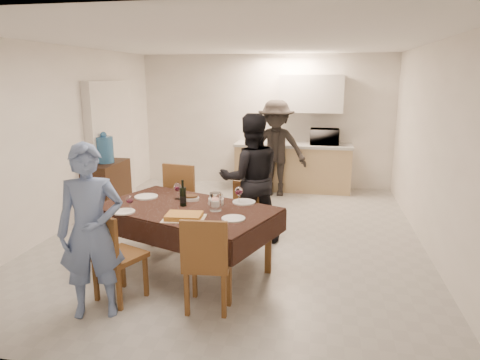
{
  "coord_description": "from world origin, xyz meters",
  "views": [
    {
      "loc": [
        1.13,
        -5.53,
        2.16
      ],
      "look_at": [
        0.13,
        -0.3,
        0.87
      ],
      "focal_mm": 32.0,
      "sensor_mm": 36.0,
      "label": 1
    }
  ],
  "objects_px": {
    "savoury_tart": "(184,216)",
    "microwave": "(325,137)",
    "water_pitcher": "(215,202)",
    "person_far": "(250,179)",
    "water_jug": "(105,150)",
    "dining_table": "(186,210)",
    "person_kitchen": "(276,148)",
    "console": "(107,187)",
    "wine_bottle": "(183,193)",
    "person_near": "(91,232)"
  },
  "relations": [
    {
      "from": "savoury_tart",
      "to": "microwave",
      "type": "xyz_separation_m",
      "value": [
        1.4,
        4.24,
        0.28
      ]
    },
    {
      "from": "console",
      "to": "water_pitcher",
      "type": "distance_m",
      "value": 3.05
    },
    {
      "from": "dining_table",
      "to": "water_pitcher",
      "type": "relative_size",
      "value": 11.05
    },
    {
      "from": "console",
      "to": "savoury_tart",
      "type": "xyz_separation_m",
      "value": [
        2.06,
        -2.26,
        0.37
      ]
    },
    {
      "from": "water_jug",
      "to": "person_kitchen",
      "type": "relative_size",
      "value": 0.24
    },
    {
      "from": "microwave",
      "to": "person_kitchen",
      "type": "height_order",
      "value": "person_kitchen"
    },
    {
      "from": "wine_bottle",
      "to": "person_far",
      "type": "relative_size",
      "value": 0.18
    },
    {
      "from": "wine_bottle",
      "to": "person_near",
      "type": "relative_size",
      "value": 0.19
    },
    {
      "from": "savoury_tart",
      "to": "water_jug",
      "type": "bearing_deg",
      "value": 132.39
    },
    {
      "from": "console",
      "to": "person_far",
      "type": "height_order",
      "value": "person_far"
    },
    {
      "from": "dining_table",
      "to": "microwave",
      "type": "bearing_deg",
      "value": 89.32
    },
    {
      "from": "console",
      "to": "microwave",
      "type": "bearing_deg",
      "value": 29.71
    },
    {
      "from": "water_pitcher",
      "to": "savoury_tart",
      "type": "relative_size",
      "value": 0.47
    },
    {
      "from": "dining_table",
      "to": "microwave",
      "type": "xyz_separation_m",
      "value": [
        1.5,
        3.86,
        0.34
      ]
    },
    {
      "from": "dining_table",
      "to": "person_near",
      "type": "bearing_deg",
      "value": -97.06
    },
    {
      "from": "person_kitchen",
      "to": "wine_bottle",
      "type": "bearing_deg",
      "value": -101.35
    },
    {
      "from": "person_near",
      "to": "person_kitchen",
      "type": "bearing_deg",
      "value": 54.78
    },
    {
      "from": "person_far",
      "to": "wine_bottle",
      "type": "bearing_deg",
      "value": 39.44
    },
    {
      "from": "console",
      "to": "microwave",
      "type": "distance_m",
      "value": 4.04
    },
    {
      "from": "dining_table",
      "to": "microwave",
      "type": "height_order",
      "value": "microwave"
    },
    {
      "from": "console",
      "to": "person_far",
      "type": "bearing_deg",
      "value": -18.3
    },
    {
      "from": "microwave",
      "to": "person_near",
      "type": "bearing_deg",
      "value": 67.31
    },
    {
      "from": "savoury_tart",
      "to": "person_near",
      "type": "relative_size",
      "value": 0.26
    },
    {
      "from": "console",
      "to": "water_jug",
      "type": "bearing_deg",
      "value": 0.0
    },
    {
      "from": "dining_table",
      "to": "person_kitchen",
      "type": "xyz_separation_m",
      "value": [
        0.62,
        3.41,
        0.17
      ]
    },
    {
      "from": "savoury_tart",
      "to": "microwave",
      "type": "height_order",
      "value": "microwave"
    },
    {
      "from": "savoury_tart",
      "to": "person_far",
      "type": "bearing_deg",
      "value": 72.53
    },
    {
      "from": "dining_table",
      "to": "water_jug",
      "type": "xyz_separation_m",
      "value": [
        -1.96,
        1.88,
        0.31
      ]
    },
    {
      "from": "console",
      "to": "dining_table",
      "type": "bearing_deg",
      "value": -43.77
    },
    {
      "from": "wine_bottle",
      "to": "person_near",
      "type": "height_order",
      "value": "person_near"
    },
    {
      "from": "microwave",
      "to": "water_pitcher",
      "type": "bearing_deg",
      "value": 73.58
    },
    {
      "from": "water_pitcher",
      "to": "person_kitchen",
      "type": "relative_size",
      "value": 0.11
    },
    {
      "from": "person_near",
      "to": "person_kitchen",
      "type": "distance_m",
      "value": 4.61
    },
    {
      "from": "water_jug",
      "to": "water_pitcher",
      "type": "relative_size",
      "value": 2.12
    },
    {
      "from": "water_pitcher",
      "to": "person_kitchen",
      "type": "distance_m",
      "value": 3.47
    },
    {
      "from": "console",
      "to": "microwave",
      "type": "xyz_separation_m",
      "value": [
        3.47,
        1.98,
        0.65
      ]
    },
    {
      "from": "water_jug",
      "to": "microwave",
      "type": "relative_size",
      "value": 0.78
    },
    {
      "from": "dining_table",
      "to": "wine_bottle",
      "type": "relative_size",
      "value": 7.29
    },
    {
      "from": "savoury_tart",
      "to": "microwave",
      "type": "distance_m",
      "value": 4.47
    },
    {
      "from": "water_jug",
      "to": "microwave",
      "type": "distance_m",
      "value": 3.99
    },
    {
      "from": "wine_bottle",
      "to": "microwave",
      "type": "distance_m",
      "value": 4.12
    },
    {
      "from": "microwave",
      "to": "person_near",
      "type": "xyz_separation_m",
      "value": [
        -2.05,
        -4.91,
        -0.25
      ]
    },
    {
      "from": "microwave",
      "to": "person_near",
      "type": "relative_size",
      "value": 0.33
    },
    {
      "from": "dining_table",
      "to": "console",
      "type": "relative_size",
      "value": 2.48
    },
    {
      "from": "console",
      "to": "microwave",
      "type": "height_order",
      "value": "microwave"
    },
    {
      "from": "savoury_tart",
      "to": "person_far",
      "type": "relative_size",
      "value": 0.25
    },
    {
      "from": "savoury_tart",
      "to": "water_pitcher",
      "type": "bearing_deg",
      "value": 52.85
    },
    {
      "from": "savoury_tart",
      "to": "person_near",
      "type": "distance_m",
      "value": 0.93
    },
    {
      "from": "wine_bottle",
      "to": "person_near",
      "type": "xyz_separation_m",
      "value": [
        -0.5,
        -1.1,
        -0.09
      ]
    },
    {
      "from": "savoury_tart",
      "to": "person_near",
      "type": "height_order",
      "value": "person_near"
    }
  ]
}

